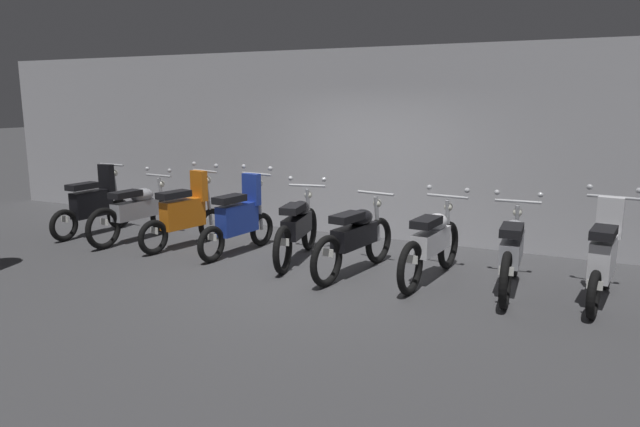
% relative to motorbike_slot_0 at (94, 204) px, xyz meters
% --- Properties ---
extents(ground_plane, '(80.00, 80.00, 0.00)m').
position_rel_motorbike_slot_0_xyz_m(ground_plane, '(4.43, -0.33, -0.52)').
color(ground_plane, '#424244').
extents(back_wall, '(16.86, 0.30, 3.10)m').
position_rel_motorbike_slot_0_xyz_m(back_wall, '(4.43, 2.02, 1.03)').
color(back_wall, '#ADADB2').
rests_on(back_wall, ground).
extents(motorbike_slot_0, '(0.56, 1.68, 1.18)m').
position_rel_motorbike_slot_0_xyz_m(motorbike_slot_0, '(0.00, 0.00, 0.00)').
color(motorbike_slot_0, black).
rests_on(motorbike_slot_0, ground).
extents(motorbike_slot_1, '(0.59, 1.95, 1.15)m').
position_rel_motorbike_slot_0_xyz_m(motorbike_slot_1, '(0.98, -0.03, -0.03)').
color(motorbike_slot_1, black).
rests_on(motorbike_slot_1, ground).
extents(motorbike_slot_2, '(0.60, 1.66, 1.29)m').
position_rel_motorbike_slot_0_xyz_m(motorbike_slot_2, '(1.97, -0.03, 0.00)').
color(motorbike_slot_2, black).
rests_on(motorbike_slot_2, ground).
extents(motorbike_slot_3, '(0.59, 1.68, 1.29)m').
position_rel_motorbike_slot_0_xyz_m(motorbike_slot_3, '(2.95, 0.01, 0.00)').
color(motorbike_slot_3, black).
rests_on(motorbike_slot_3, ground).
extents(motorbike_slot_4, '(0.63, 1.93, 1.15)m').
position_rel_motorbike_slot_0_xyz_m(motorbike_slot_4, '(3.93, 0.03, -0.03)').
color(motorbike_slot_4, black).
rests_on(motorbike_slot_4, ground).
extents(motorbike_slot_5, '(0.56, 1.94, 1.03)m').
position_rel_motorbike_slot_0_xyz_m(motorbike_slot_5, '(4.92, -0.20, -0.03)').
color(motorbike_slot_5, black).
rests_on(motorbike_slot_5, ground).
extents(motorbike_slot_6, '(0.59, 1.95, 1.15)m').
position_rel_motorbike_slot_0_xyz_m(motorbike_slot_6, '(5.91, -0.04, -0.03)').
color(motorbike_slot_6, black).
rests_on(motorbike_slot_6, ground).
extents(motorbike_slot_7, '(0.59, 1.95, 1.15)m').
position_rel_motorbike_slot_0_xyz_m(motorbike_slot_7, '(6.89, -0.04, -0.03)').
color(motorbike_slot_7, black).
rests_on(motorbike_slot_7, ground).
extents(motorbike_slot_8, '(0.59, 1.68, 1.29)m').
position_rel_motorbike_slot_0_xyz_m(motorbike_slot_8, '(7.88, -0.02, 0.00)').
color(motorbike_slot_8, black).
rests_on(motorbike_slot_8, ground).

